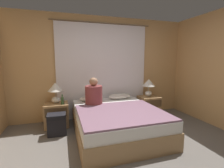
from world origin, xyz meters
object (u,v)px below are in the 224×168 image
object	(u,v)px
nightstand_left	(57,115)
backpack_on_floor	(57,123)
pillow_right	(119,96)
beer_bottle_on_left_stand	(62,101)
bed	(116,121)
nightstand_right	(149,106)
pillow_left	(92,98)
lamp_right	(149,85)
lamp_left	(55,89)
person_left_in_bed	(94,94)

from	to	relation	value
nightstand_left	backpack_on_floor	size ratio (longest dim) A/B	1.22
pillow_right	beer_bottle_on_left_stand	world-z (taller)	beer_bottle_on_left_stand
backpack_on_floor	bed	bearing A→B (deg)	-13.75
pillow_right	nightstand_right	bearing A→B (deg)	-4.65
pillow_left	pillow_right	distance (m)	0.69
lamp_right	pillow_right	distance (m)	0.84
beer_bottle_on_left_stand	nightstand_right	bearing A→B (deg)	3.05
lamp_right	pillow_left	xyz separation A→B (m)	(-1.49, 0.02, -0.26)
pillow_left	beer_bottle_on_left_stand	size ratio (longest dim) A/B	2.68
lamp_left	beer_bottle_on_left_stand	world-z (taller)	lamp_left
nightstand_right	lamp_right	distance (m)	0.56
beer_bottle_on_left_stand	pillow_right	bearing A→B (deg)	7.55
nightstand_left	pillow_right	distance (m)	1.52
nightstand_left	pillow_right	world-z (taller)	pillow_right
pillow_left	nightstand_left	bearing A→B (deg)	-175.35
beer_bottle_on_left_stand	backpack_on_floor	bearing A→B (deg)	-110.27
bed	lamp_left	bearing A→B (deg)	146.24
lamp_left	backpack_on_floor	bearing A→B (deg)	-88.29
lamp_left	backpack_on_floor	world-z (taller)	lamp_left
nightstand_right	lamp_left	world-z (taller)	lamp_left
nightstand_left	pillow_right	bearing A→B (deg)	2.49
lamp_right	beer_bottle_on_left_stand	bearing A→B (deg)	-175.77
lamp_left	beer_bottle_on_left_stand	xyz separation A→B (m)	(0.14, -0.16, -0.22)
beer_bottle_on_left_stand	lamp_right	bearing A→B (deg)	4.23
bed	person_left_in_bed	bearing A→B (deg)	130.91
lamp_right	backpack_on_floor	size ratio (longest dim) A/B	1.07
bed	nightstand_right	bearing A→B (deg)	32.19
person_left_in_bed	lamp_left	bearing A→B (deg)	156.23
lamp_right	nightstand_right	bearing A→B (deg)	-90.00
nightstand_right	bed	bearing A→B (deg)	-147.81
nightstand_left	backpack_on_floor	world-z (taller)	nightstand_left
pillow_right	person_left_in_bed	size ratio (longest dim) A/B	0.97
pillow_right	person_left_in_bed	world-z (taller)	person_left_in_bed
nightstand_left	person_left_in_bed	distance (m)	0.96
pillow_left	nightstand_right	bearing A→B (deg)	-2.49
backpack_on_floor	lamp_right	bearing A→B (deg)	12.12
nightstand_left	person_left_in_bed	world-z (taller)	person_left_in_bed
lamp_left	pillow_right	bearing A→B (deg)	0.78
bed	person_left_in_bed	xyz separation A→B (m)	(-0.36, 0.42, 0.48)
lamp_right	pillow_right	xyz separation A→B (m)	(-0.80, 0.02, -0.26)
lamp_left	lamp_right	xyz separation A→B (m)	(2.28, 0.00, 0.00)
beer_bottle_on_left_stand	nightstand_left	bearing A→B (deg)	139.93
pillow_left	lamp_right	bearing A→B (deg)	-0.78
nightstand_left	pillow_right	xyz separation A→B (m)	(1.49, 0.06, 0.30)
bed	lamp_left	size ratio (longest dim) A/B	4.33
nightstand_left	pillow_left	xyz separation A→B (m)	(0.80, 0.06, 0.30)
lamp_left	pillow_right	distance (m)	1.51
bed	pillow_left	xyz separation A→B (m)	(-0.35, 0.78, 0.31)
nightstand_right	beer_bottle_on_left_stand	world-z (taller)	beer_bottle_on_left_stand
beer_bottle_on_left_stand	backpack_on_floor	xyz separation A→B (m)	(-0.12, -0.33, -0.36)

